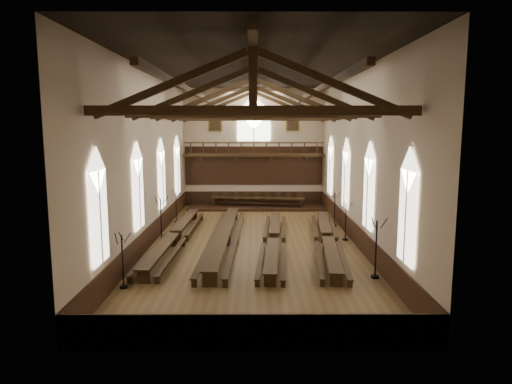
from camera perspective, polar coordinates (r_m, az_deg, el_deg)
ground at (r=27.04m, az=-0.29°, el=-6.43°), size 26.00×26.00×0.00m
room_walls at (r=26.15m, az=-0.30°, el=7.39°), size 26.00×26.00×26.00m
wainscot_band at (r=26.89m, az=-0.29°, el=-5.19°), size 12.00×26.00×1.20m
side_windows at (r=26.33m, az=-0.30°, el=1.47°), size 11.85×19.80×4.50m
end_window at (r=39.04m, az=-0.27°, el=8.83°), size 2.80×0.12×3.80m
minstrels_gallery at (r=38.92m, az=-0.27°, el=3.95°), size 11.80×1.24×3.70m
portraits at (r=39.04m, az=-0.27°, el=8.65°), size 7.75×0.09×1.45m
roof_trusses at (r=26.18m, az=-0.31°, el=11.24°), size 11.70×25.70×2.80m
refectory_row_a at (r=27.21m, az=-10.14°, el=-5.30°), size 1.67×14.29×0.73m
refectory_row_b at (r=26.70m, az=-3.95°, el=-5.34°), size 1.81×14.94×0.80m
refectory_row_c at (r=26.18m, az=2.27°, el=-5.82°), size 1.77×13.76×0.67m
refectory_row_d at (r=26.59m, az=8.96°, el=-5.64°), size 2.07×14.09×0.70m
dais at (r=38.16m, az=0.19°, el=-1.91°), size 11.40×2.94×0.20m
high_table at (r=38.03m, az=0.19°, el=-0.85°), size 7.86×1.83×0.73m
high_chairs at (r=38.80m, az=0.18°, el=-0.73°), size 7.68×0.48×1.05m
candelabrum_left_near at (r=20.47m, az=-16.29°, el=-9.49°), size 0.69×0.75×2.45m
candelabrum_left_mid at (r=28.01m, az=-11.75°, el=-4.34°), size 0.78×0.83×2.72m
candelabrum_left_far at (r=33.10m, az=-9.94°, el=-2.56°), size 0.66×0.70×2.31m
candelabrum_right_near at (r=21.60m, az=14.72°, el=-8.18°), size 0.79×0.86×2.81m
candelabrum_right_mid at (r=28.11m, az=11.13°, el=-4.50°), size 0.71×0.69×2.37m
candelabrum_right_far at (r=31.83m, az=9.77°, el=-2.92°), size 0.74×0.69×2.45m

